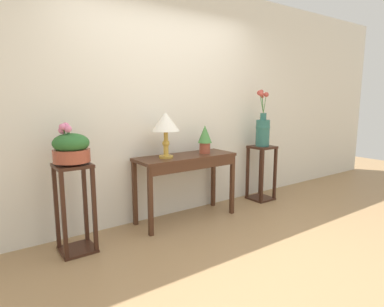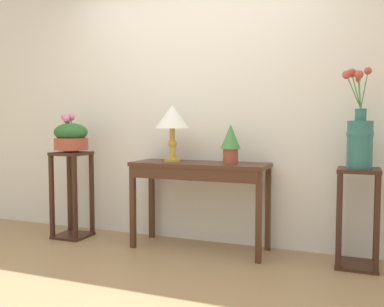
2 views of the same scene
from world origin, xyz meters
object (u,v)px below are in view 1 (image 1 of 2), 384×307
object	(u,v)px
potted_plant_on_console	(205,138)
pedestal_stand_right	(261,173)
table_lamp	(166,124)
pedestal_stand_left	(75,209)
planter_bowl_wide_left	(71,148)
console_table	(187,165)
flower_vase_tall_right	(263,128)

from	to	relation	value
potted_plant_on_console	pedestal_stand_right	distance (m)	1.18
table_lamp	pedestal_stand_left	world-z (taller)	table_lamp
planter_bowl_wide_left	console_table	bearing A→B (deg)	2.78
table_lamp	planter_bowl_wide_left	distance (m)	1.06
pedestal_stand_left	planter_bowl_wide_left	world-z (taller)	planter_bowl_wide_left
table_lamp	potted_plant_on_console	bearing A→B (deg)	-0.15
planter_bowl_wide_left	flower_vase_tall_right	distance (m)	2.62
console_table	planter_bowl_wide_left	world-z (taller)	planter_bowl_wide_left
pedestal_stand_left	table_lamp	bearing A→B (deg)	4.83
table_lamp	console_table	bearing A→B (deg)	-5.24
table_lamp	pedestal_stand_left	distance (m)	1.28
console_table	planter_bowl_wide_left	distance (m)	1.35
table_lamp	flower_vase_tall_right	world-z (taller)	flower_vase_tall_right
flower_vase_tall_right	table_lamp	bearing A→B (deg)	-179.70
pedestal_stand_left	pedestal_stand_right	distance (m)	2.62
potted_plant_on_console	flower_vase_tall_right	world-z (taller)	flower_vase_tall_right
table_lamp	pedestal_stand_right	bearing A→B (deg)	0.31
pedestal_stand_left	flower_vase_tall_right	world-z (taller)	flower_vase_tall_right
planter_bowl_wide_left	flower_vase_tall_right	xyz separation A→B (m)	(2.62, 0.10, 0.03)
planter_bowl_wide_left	pedestal_stand_right	xyz separation A→B (m)	(2.62, 0.10, -0.61)
console_table	pedestal_stand_right	bearing A→B (deg)	1.44
potted_plant_on_console	planter_bowl_wide_left	xyz separation A→B (m)	(-1.60, -0.09, 0.03)
potted_plant_on_console	flower_vase_tall_right	bearing A→B (deg)	0.55
table_lamp	planter_bowl_wide_left	bearing A→B (deg)	-175.19
table_lamp	planter_bowl_wide_left	world-z (taller)	table_lamp
table_lamp	pedestal_stand_right	world-z (taller)	table_lamp
potted_plant_on_console	pedestal_stand_left	bearing A→B (deg)	-176.88
pedestal_stand_left	pedestal_stand_right	xyz separation A→B (m)	(2.62, 0.10, -0.03)
planter_bowl_wide_left	pedestal_stand_right	size ratio (longest dim) A/B	0.48
console_table	flower_vase_tall_right	distance (m)	1.36
console_table	flower_vase_tall_right	world-z (taller)	flower_vase_tall_right
table_lamp	flower_vase_tall_right	xyz separation A→B (m)	(1.57, 0.01, -0.13)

